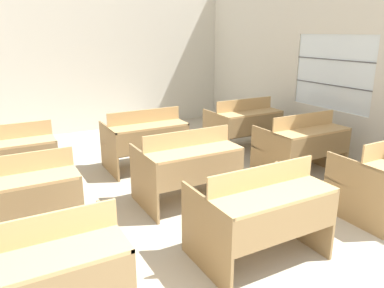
{
  "coord_description": "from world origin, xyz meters",
  "views": [
    {
      "loc": [
        -1.88,
        -1.08,
        2.05
      ],
      "look_at": [
        0.14,
        2.58,
        0.78
      ],
      "focal_mm": 35.0,
      "sensor_mm": 36.0,
      "label": 1
    }
  ],
  "objects_px": {
    "bench_second_left": "(16,197)",
    "bench_third_center": "(145,138)",
    "wastepaper_bin": "(247,126)",
    "bench_third_right": "(244,124)",
    "bench_front_left": "(36,277)",
    "bench_second_center": "(187,165)",
    "bench_third_left": "(8,158)",
    "bench_front_center": "(260,211)",
    "bench_second_right": "(302,144)"
  },
  "relations": [
    {
      "from": "bench_front_left",
      "to": "bench_third_right",
      "type": "relative_size",
      "value": 1.0
    },
    {
      "from": "bench_second_left",
      "to": "bench_third_right",
      "type": "bearing_deg",
      "value": 20.15
    },
    {
      "from": "bench_third_left",
      "to": "wastepaper_bin",
      "type": "xyz_separation_m",
      "value": [
        4.5,
        0.89,
        -0.33
      ]
    },
    {
      "from": "bench_third_right",
      "to": "bench_third_left",
      "type": "bearing_deg",
      "value": -179.69
    },
    {
      "from": "bench_second_left",
      "to": "bench_third_center",
      "type": "xyz_separation_m",
      "value": [
        1.91,
        1.37,
        0.0
      ]
    },
    {
      "from": "bench_second_right",
      "to": "bench_third_center",
      "type": "height_order",
      "value": "same"
    },
    {
      "from": "bench_second_left",
      "to": "bench_third_center",
      "type": "distance_m",
      "value": 2.35
    },
    {
      "from": "bench_front_center",
      "to": "bench_second_right",
      "type": "xyz_separation_m",
      "value": [
        1.89,
        1.39,
        0.0
      ]
    },
    {
      "from": "bench_second_right",
      "to": "bench_front_left",
      "type": "bearing_deg",
      "value": -159.52
    },
    {
      "from": "bench_front_center",
      "to": "bench_second_left",
      "type": "height_order",
      "value": "same"
    },
    {
      "from": "bench_second_center",
      "to": "bench_front_center",
      "type": "bearing_deg",
      "value": -89.53
    },
    {
      "from": "bench_third_left",
      "to": "bench_second_center",
      "type": "bearing_deg",
      "value": -36.07
    },
    {
      "from": "bench_second_center",
      "to": "bench_third_left",
      "type": "xyz_separation_m",
      "value": [
        -1.89,
        1.38,
        0.0
      ]
    },
    {
      "from": "bench_second_center",
      "to": "bench_third_center",
      "type": "distance_m",
      "value": 1.38
    },
    {
      "from": "bench_second_center",
      "to": "bench_third_right",
      "type": "height_order",
      "value": "same"
    },
    {
      "from": "bench_front_left",
      "to": "bench_second_right",
      "type": "relative_size",
      "value": 1.0
    },
    {
      "from": "bench_second_center",
      "to": "bench_third_left",
      "type": "bearing_deg",
      "value": 143.93
    },
    {
      "from": "bench_front_left",
      "to": "bench_third_center",
      "type": "distance_m",
      "value": 3.38
    },
    {
      "from": "wastepaper_bin",
      "to": "bench_second_left",
      "type": "bearing_deg",
      "value": -153.44
    },
    {
      "from": "bench_third_right",
      "to": "bench_second_center",
      "type": "bearing_deg",
      "value": -143.31
    },
    {
      "from": "bench_front_center",
      "to": "bench_third_left",
      "type": "bearing_deg",
      "value": 124.59
    },
    {
      "from": "bench_front_center",
      "to": "bench_third_left",
      "type": "xyz_separation_m",
      "value": [
        -1.9,
        2.76,
        0.0
      ]
    },
    {
      "from": "wastepaper_bin",
      "to": "bench_second_center",
      "type": "bearing_deg",
      "value": -139.01
    },
    {
      "from": "bench_second_left",
      "to": "wastepaper_bin",
      "type": "bearing_deg",
      "value": 26.56
    },
    {
      "from": "bench_third_left",
      "to": "bench_third_center",
      "type": "distance_m",
      "value": 1.9
    },
    {
      "from": "bench_second_left",
      "to": "bench_third_center",
      "type": "bearing_deg",
      "value": 35.57
    },
    {
      "from": "bench_third_left",
      "to": "bench_second_left",
      "type": "bearing_deg",
      "value": -90.5
    },
    {
      "from": "bench_second_left",
      "to": "bench_second_center",
      "type": "bearing_deg",
      "value": -0.33
    },
    {
      "from": "bench_front_left",
      "to": "bench_third_left",
      "type": "bearing_deg",
      "value": 89.79
    },
    {
      "from": "bench_front_left",
      "to": "bench_second_center",
      "type": "height_order",
      "value": "same"
    },
    {
      "from": "bench_third_center",
      "to": "bench_third_right",
      "type": "xyz_separation_m",
      "value": [
        1.87,
        0.02,
        0.0
      ]
    },
    {
      "from": "bench_front_left",
      "to": "bench_front_center",
      "type": "distance_m",
      "value": 1.91
    },
    {
      "from": "bench_front_center",
      "to": "bench_second_left",
      "type": "relative_size",
      "value": 1.0
    },
    {
      "from": "bench_second_center",
      "to": "bench_third_center",
      "type": "height_order",
      "value": "same"
    },
    {
      "from": "bench_front_left",
      "to": "bench_third_right",
      "type": "height_order",
      "value": "same"
    },
    {
      "from": "bench_third_left",
      "to": "bench_third_center",
      "type": "height_order",
      "value": "same"
    },
    {
      "from": "bench_third_center",
      "to": "bench_second_center",
      "type": "bearing_deg",
      "value": -90.18
    },
    {
      "from": "bench_front_center",
      "to": "bench_third_right",
      "type": "xyz_separation_m",
      "value": [
        1.87,
        2.78,
        0.0
      ]
    },
    {
      "from": "bench_second_left",
      "to": "bench_third_right",
      "type": "xyz_separation_m",
      "value": [
        3.78,
        1.39,
        0.0
      ]
    },
    {
      "from": "bench_third_center",
      "to": "wastepaper_bin",
      "type": "relative_size",
      "value": 3.88
    },
    {
      "from": "bench_third_left",
      "to": "bench_front_center",
      "type": "bearing_deg",
      "value": -55.41
    },
    {
      "from": "bench_second_right",
      "to": "bench_third_center",
      "type": "distance_m",
      "value": 2.33
    },
    {
      "from": "bench_second_center",
      "to": "bench_second_right",
      "type": "bearing_deg",
      "value": 0.29
    },
    {
      "from": "bench_front_left",
      "to": "bench_third_left",
      "type": "distance_m",
      "value": 2.79
    },
    {
      "from": "bench_third_center",
      "to": "wastepaper_bin",
      "type": "xyz_separation_m",
      "value": [
        2.6,
        0.89,
        -0.33
      ]
    },
    {
      "from": "bench_front_left",
      "to": "bench_second_right",
      "type": "height_order",
      "value": "same"
    },
    {
      "from": "bench_second_left",
      "to": "wastepaper_bin",
      "type": "distance_m",
      "value": 5.06
    },
    {
      "from": "bench_second_left",
      "to": "wastepaper_bin",
      "type": "xyz_separation_m",
      "value": [
        4.51,
        2.26,
        -0.33
      ]
    },
    {
      "from": "bench_third_center",
      "to": "bench_third_right",
      "type": "distance_m",
      "value": 1.87
    },
    {
      "from": "bench_front_left",
      "to": "wastepaper_bin",
      "type": "xyz_separation_m",
      "value": [
        4.51,
        3.68,
        -0.33
      ]
    }
  ]
}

